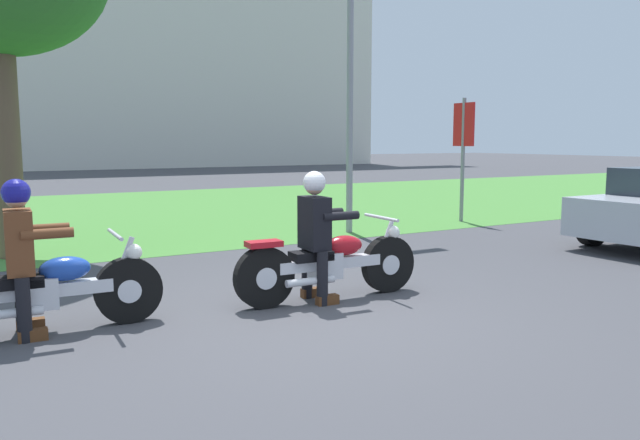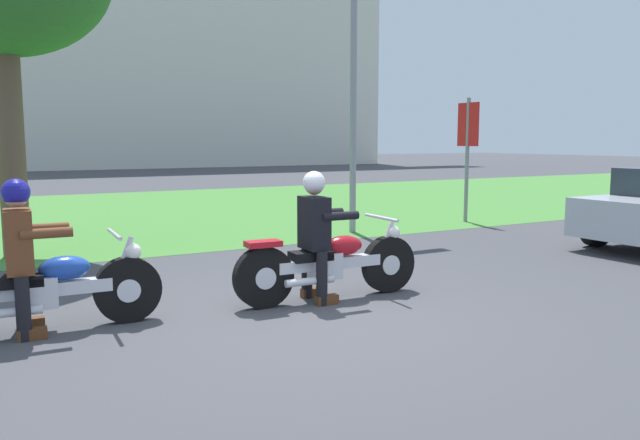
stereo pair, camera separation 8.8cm
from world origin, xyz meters
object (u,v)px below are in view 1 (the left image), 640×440
rider_lead (316,226)px  streetlight_pole (356,53)px  motorcycle_follow (45,291)px  motorcycle_lead (330,264)px  rider_follow (21,245)px  sign_banner (463,140)px

rider_lead → streetlight_pole: (3.18, 4.10, 2.49)m
rider_lead → motorcycle_follow: bearing=177.4°
motorcycle_follow → streetlight_pole: size_ratio=0.40×
motorcycle_lead → rider_lead: bearing=179.2°
rider_follow → sign_banner: size_ratio=0.54×
motorcycle_lead → motorcycle_follow: size_ratio=1.04×
streetlight_pole → sign_banner: (2.79, 0.12, -1.58)m
motorcycle_follow → streetlight_pole: 7.58m
motorcycle_lead → motorcycle_follow: bearing=177.5°
motorcycle_lead → streetlight_pole: 5.87m
rider_follow → streetlight_pole: size_ratio=0.27×
streetlight_pole → motorcycle_lead: bearing=-126.3°
rider_lead → motorcycle_follow: 2.69m
rider_lead → streetlight_pole: streetlight_pole is taller
rider_lead → rider_follow: (-2.82, 0.24, -0.01)m
rider_lead → rider_follow: bearing=177.5°
rider_follow → motorcycle_lead: bearing=-2.4°
motorcycle_lead → streetlight_pole: (3.01, 4.11, 2.91)m
streetlight_pole → sign_banner: streetlight_pole is taller
streetlight_pole → sign_banner: 3.21m
rider_follow → streetlight_pole: bearing=35.2°
motorcycle_lead → rider_lead: size_ratio=1.55×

